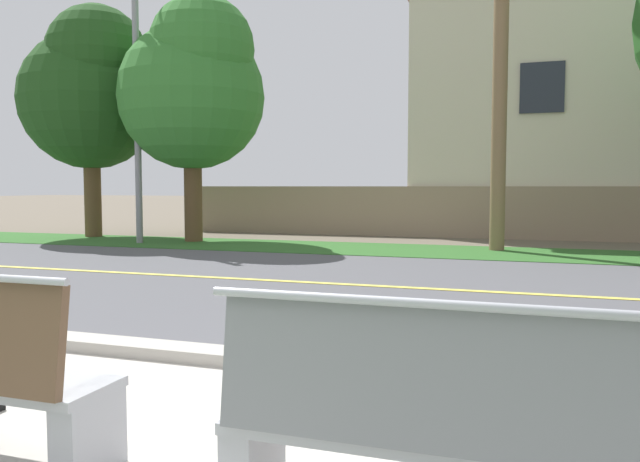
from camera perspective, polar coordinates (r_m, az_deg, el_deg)
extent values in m
plane|color=#665B4C|center=(10.29, 9.76, -3.85)|extent=(140.00, 140.00, 0.00)
cube|color=#ADA89E|center=(4.88, -0.84, -12.05)|extent=(44.00, 0.30, 0.11)
cube|color=#515156|center=(8.82, 8.24, -5.13)|extent=(52.00, 8.00, 0.01)
cube|color=#E0CC4C|center=(8.82, 8.24, -5.09)|extent=(48.00, 0.14, 0.01)
cube|color=#2D6026|center=(13.77, 12.05, -1.84)|extent=(48.00, 2.80, 0.02)
cube|color=#9EA0A8|center=(3.38, -20.13, -16.74)|extent=(0.14, 0.40, 0.45)
cube|color=#9EA0A8|center=(2.95, -6.02, -19.69)|extent=(0.14, 0.40, 0.45)
cube|color=#9EA0A8|center=(2.64, 14.26, -17.95)|extent=(2.06, 0.44, 0.05)
cube|color=slate|center=(2.36, 14.00, -13.30)|extent=(1.98, 0.12, 0.52)
cylinder|color=#9EA0A8|center=(2.29, 14.11, -6.66)|extent=(2.06, 0.04, 0.04)
cylinder|color=gray|center=(16.21, -16.22, 11.59)|extent=(0.16, 0.16, 7.14)
cylinder|color=brown|center=(18.50, -19.86, 3.11)|extent=(0.46, 0.46, 2.34)
sphere|color=#1E4719|center=(18.65, -20.05, 11.06)|extent=(3.75, 3.75, 3.75)
sphere|color=#1E4719|center=(18.32, -19.53, 14.77)|extent=(2.63, 2.63, 2.63)
cylinder|color=brown|center=(16.26, -11.39, 3.06)|extent=(0.45, 0.45, 2.28)
sphere|color=#33752D|center=(16.41, -11.52, 11.85)|extent=(3.65, 3.65, 3.65)
sphere|color=#33752D|center=(16.14, -10.63, 15.95)|extent=(2.55, 2.55, 2.55)
cylinder|color=brown|center=(14.46, 15.99, 14.22)|extent=(0.32, 0.32, 7.98)
cube|color=gray|center=(17.85, 7.34, 1.78)|extent=(13.00, 0.36, 1.40)
cube|color=#232833|center=(17.64, 19.44, 12.14)|extent=(1.10, 0.06, 1.30)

